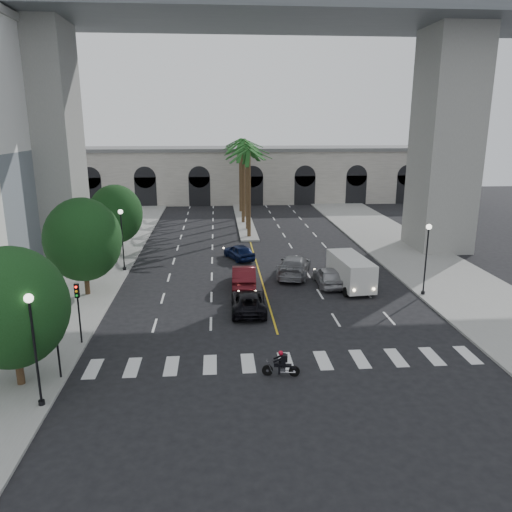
{
  "coord_description": "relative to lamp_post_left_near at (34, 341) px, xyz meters",
  "views": [
    {
      "loc": [
        -3.48,
        -25.34,
        12.25
      ],
      "look_at": [
        -0.99,
        6.0,
        3.82
      ],
      "focal_mm": 35.0,
      "sensor_mm": 36.0,
      "label": 1
    }
  ],
  "objects": [
    {
      "name": "bridge",
      "position": [
        14.82,
        27.0,
        15.29
      ],
      "size": [
        75.0,
        13.0,
        26.0
      ],
      "color": "gray",
      "rests_on": "ground"
    },
    {
      "name": "car_e",
      "position": [
        9.9,
        24.25,
        -2.52
      ],
      "size": [
        3.13,
        4.45,
        1.41
      ],
      "primitive_type": "imported",
      "rotation": [
        0.0,
        0.0,
        3.54
      ],
      "color": "#0E1942",
      "rests_on": "ground"
    },
    {
      "name": "palm_e",
      "position": [
        11.3,
        49.0,
        5.97
      ],
      "size": [
        3.2,
        3.2,
        10.4
      ],
      "color": "#47331E",
      "rests_on": "ground"
    },
    {
      "name": "street_tree_near",
      "position": [
        -1.6,
        2.0,
        0.8
      ],
      "size": [
        5.2,
        5.2,
        6.89
      ],
      "color": "#382616",
      "rests_on": "ground"
    },
    {
      "name": "cargo_van",
      "position": [
        17.99,
        15.29,
        -1.88
      ],
      "size": [
        2.67,
        5.8,
        2.4
      ],
      "rotation": [
        0.0,
        0.0,
        0.09
      ],
      "color": "silver",
      "rests_on": "ground"
    },
    {
      "name": "palm_f",
      "position": [
        11.6,
        53.0,
        6.24
      ],
      "size": [
        3.2,
        3.2,
        10.7
      ],
      "color": "#47331E",
      "rests_on": "ground"
    },
    {
      "name": "pier_building",
      "position": [
        11.4,
        60.0,
        1.04
      ],
      "size": [
        71.0,
        10.5,
        8.5
      ],
      "color": "beige",
      "rests_on": "ground"
    },
    {
      "name": "lamp_post_right",
      "position": [
        22.8,
        13.0,
        0.0
      ],
      "size": [
        0.4,
        0.4,
        5.35
      ],
      "color": "black",
      "rests_on": "ground"
    },
    {
      "name": "pedestrian_b",
      "position": [
        -4.85,
        13.71,
        -2.29
      ],
      "size": [
        0.96,
        0.95,
        1.56
      ],
      "primitive_type": "imported",
      "rotation": [
        0.0,
        0.0,
        -0.78
      ],
      "color": "black",
      "rests_on": "sidewalk_left"
    },
    {
      "name": "car_d",
      "position": [
        14.17,
        18.68,
        -2.38
      ],
      "size": [
        3.84,
        6.24,
        1.69
      ],
      "primitive_type": "imported",
      "rotation": [
        0.0,
        0.0,
        2.87
      ],
      "color": "slate",
      "rests_on": "ground"
    },
    {
      "name": "car_a",
      "position": [
        16.41,
        15.99,
        -2.48
      ],
      "size": [
        1.77,
        4.36,
        1.48
      ],
      "primitive_type": "imported",
      "rotation": [
        0.0,
        0.0,
        3.15
      ],
      "color": "#A2A2A6",
      "rests_on": "ground"
    },
    {
      "name": "car_c",
      "position": [
        9.9,
        10.96,
        -2.54
      ],
      "size": [
        2.36,
        4.93,
        1.36
      ],
      "primitive_type": "imported",
      "rotation": [
        0.0,
        0.0,
        3.12
      ],
      "color": "black",
      "rests_on": "ground"
    },
    {
      "name": "sidewalk_left",
      "position": [
        -3.6,
        20.0,
        -3.15
      ],
      "size": [
        8.0,
        100.0,
        0.15
      ],
      "primitive_type": "cube",
      "color": "gray",
      "rests_on": "ground"
    },
    {
      "name": "ground",
      "position": [
        11.4,
        5.0,
        -3.22
      ],
      "size": [
        140.0,
        140.0,
        0.0
      ],
      "primitive_type": "plane",
      "color": "black",
      "rests_on": "ground"
    },
    {
      "name": "sidewalk_right",
      "position": [
        26.4,
        20.0,
        -3.15
      ],
      "size": [
        8.0,
        100.0,
        0.15
      ],
      "primitive_type": "cube",
      "color": "gray",
      "rests_on": "ground"
    },
    {
      "name": "street_tree_mid",
      "position": [
        -1.6,
        15.0,
        0.99
      ],
      "size": [
        5.44,
        5.44,
        7.21
      ],
      "color": "#382616",
      "rests_on": "ground"
    },
    {
      "name": "street_tree_far",
      "position": [
        -1.6,
        27.0,
        0.68
      ],
      "size": [
        5.04,
        5.04,
        6.68
      ],
      "color": "#382616",
      "rests_on": "ground"
    },
    {
      "name": "motorcycle_rider",
      "position": [
        11.0,
        2.01,
        -2.6
      ],
      "size": [
        1.89,
        0.53,
        1.36
      ],
      "rotation": [
        0.0,
        0.0,
        -0.15
      ],
      "color": "black",
      "rests_on": "ground"
    },
    {
      "name": "palm_d",
      "position": [
        11.55,
        45.0,
        6.43
      ],
      "size": [
        3.2,
        3.2,
        10.9
      ],
      "color": "#47331E",
      "rests_on": "ground"
    },
    {
      "name": "palm_c",
      "position": [
        11.2,
        41.0,
        5.69
      ],
      "size": [
        3.2,
        3.2,
        10.1
      ],
      "color": "#47331E",
      "rests_on": "ground"
    },
    {
      "name": "lamp_post_left_near",
      "position": [
        0.0,
        0.0,
        0.0
      ],
      "size": [
        0.4,
        0.4,
        5.35
      ],
      "color": "black",
      "rests_on": "ground"
    },
    {
      "name": "traffic_signal_near",
      "position": [
        0.1,
        2.5,
        -0.71
      ],
      "size": [
        0.25,
        0.18,
        3.65
      ],
      "color": "black",
      "rests_on": "ground"
    },
    {
      "name": "palm_b",
      "position": [
        11.5,
        37.0,
        6.15
      ],
      "size": [
        3.2,
        3.2,
        10.6
      ],
      "color": "#47331E",
      "rests_on": "ground"
    },
    {
      "name": "car_b",
      "position": [
        9.9,
        16.27,
        -2.39
      ],
      "size": [
        2.0,
        5.13,
        1.67
      ],
      "primitive_type": "imported",
      "rotation": [
        0.0,
        0.0,
        3.09
      ],
      "color": "#460E13",
      "rests_on": "ground"
    },
    {
      "name": "median",
      "position": [
        11.4,
        43.0,
        -3.12
      ],
      "size": [
        2.0,
        24.0,
        0.2
      ],
      "primitive_type": "cube",
      "color": "gray",
      "rests_on": "ground"
    },
    {
      "name": "traffic_signal_far",
      "position": [
        0.1,
        6.5,
        -0.71
      ],
      "size": [
        0.25,
        0.18,
        3.65
      ],
      "color": "black",
      "rests_on": "ground"
    },
    {
      "name": "lamp_post_left_far",
      "position": [
        0.0,
        21.0,
        0.0
      ],
      "size": [
        0.4,
        0.4,
        5.35
      ],
      "color": "black",
      "rests_on": "ground"
    },
    {
      "name": "pedestrian_a",
      "position": [
        -2.63,
        10.01,
        -2.09
      ],
      "size": [
        0.84,
        0.71,
        1.95
      ],
      "primitive_type": "imported",
      "rotation": [
        0.0,
        0.0,
        0.41
      ],
      "color": "black",
      "rests_on": "sidewalk_left"
    },
    {
      "name": "palm_a",
      "position": [
        11.4,
        33.0,
        5.88
      ],
      "size": [
        3.2,
        3.2,
        10.3
      ],
      "color": "#47331E",
      "rests_on": "ground"
    }
  ]
}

